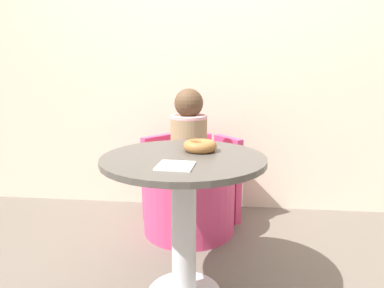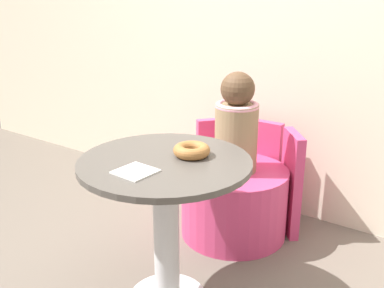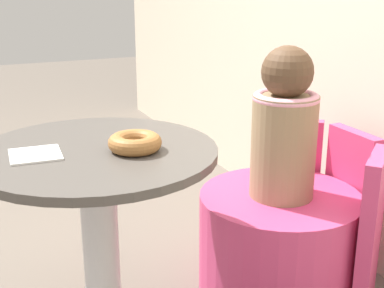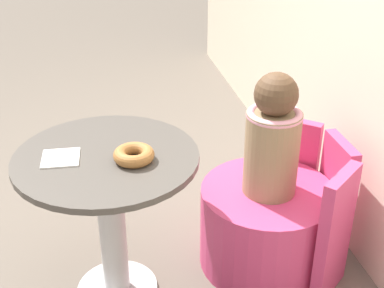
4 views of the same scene
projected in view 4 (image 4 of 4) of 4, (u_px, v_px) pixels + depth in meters
name	position (u px, v px, depth m)	size (l,w,h in m)	color
round_table	(109.00, 197.00, 2.06)	(0.69, 0.69, 0.66)	silver
tub_chair	(266.00, 226.00, 2.37)	(0.58, 0.58, 0.38)	#D13D70
booth_backrest	(319.00, 201.00, 2.37)	(0.68, 0.25, 0.58)	#D13D70
child_figure	(273.00, 138.00, 2.16)	(0.23, 0.23, 0.53)	#937A56
donut	(134.00, 155.00, 1.93)	(0.15, 0.15, 0.05)	#9E6633
paper_napkin	(61.00, 158.00, 1.95)	(0.14, 0.14, 0.01)	white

